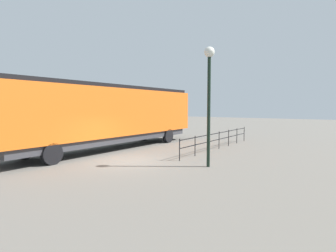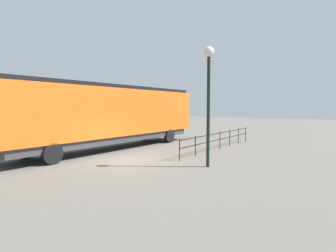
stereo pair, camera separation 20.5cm
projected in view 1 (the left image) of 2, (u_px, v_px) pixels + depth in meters
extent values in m
plane|color=#666059|center=(128.00, 161.00, 14.68)|extent=(120.00, 120.00, 0.00)
cube|color=orange|center=(109.00, 112.00, 18.61)|extent=(2.91, 16.13, 3.10)
cube|color=black|center=(168.00, 116.00, 24.46)|extent=(2.79, 2.01, 2.17)
cube|color=black|center=(109.00, 87.00, 18.49)|extent=(2.62, 15.49, 0.24)
cube|color=#38383D|center=(110.00, 138.00, 18.74)|extent=(2.62, 14.84, 0.45)
cylinder|color=black|center=(143.00, 134.00, 23.74)|extent=(0.30, 1.10, 1.10)
cylinder|color=black|center=(168.00, 136.00, 22.27)|extent=(0.30, 1.10, 1.10)
cylinder|color=black|center=(24.00, 149.00, 15.24)|extent=(0.30, 1.10, 1.10)
cylinder|color=black|center=(52.00, 154.00, 13.77)|extent=(0.30, 1.10, 1.10)
cylinder|color=black|center=(209.00, 112.00, 13.17)|extent=(0.16, 0.16, 5.34)
sphere|color=silver|center=(209.00, 52.00, 12.97)|extent=(0.50, 0.50, 0.50)
cube|color=black|center=(219.00, 133.00, 18.97)|extent=(0.04, 10.33, 0.04)
cube|color=black|center=(219.00, 139.00, 19.01)|extent=(0.04, 10.33, 0.04)
cylinder|color=black|center=(180.00, 150.00, 14.76)|extent=(0.05, 0.05, 1.20)
cylinder|color=black|center=(195.00, 146.00, 16.18)|extent=(0.05, 0.05, 1.20)
cylinder|color=black|center=(208.00, 143.00, 17.59)|extent=(0.05, 0.05, 1.20)
cylinder|color=black|center=(219.00, 140.00, 19.01)|extent=(0.05, 0.05, 1.20)
cylinder|color=black|center=(229.00, 138.00, 20.43)|extent=(0.05, 0.05, 1.20)
cylinder|color=black|center=(237.00, 136.00, 21.84)|extent=(0.05, 0.05, 1.20)
cylinder|color=black|center=(244.00, 134.00, 23.26)|extent=(0.05, 0.05, 1.20)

